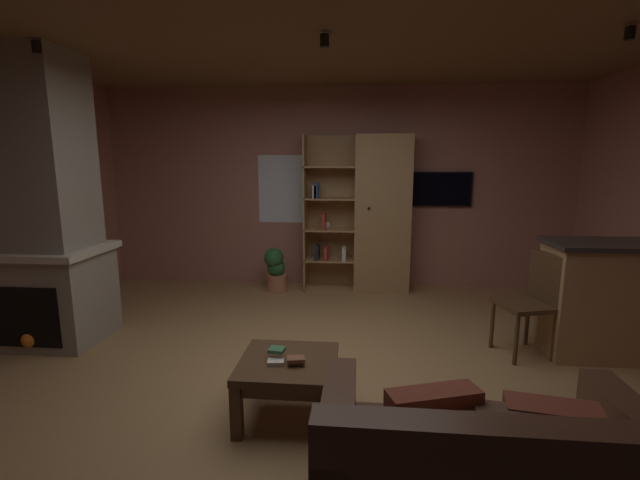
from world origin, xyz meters
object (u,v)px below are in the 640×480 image
table_book_2 (277,350)px  potted_floor_plant (276,269)px  stone_fireplace (44,216)px  kitchen_bar_counter (628,300)px  bookshelf_cabinet (375,215)px  dining_chair (533,297)px  table_book_0 (276,362)px  wall_mounted_tv (441,189)px  table_book_1 (296,359)px  coffee_table (288,371)px

table_book_2 → potted_floor_plant: (-0.56, 2.87, -0.18)m
stone_fireplace → kitchen_bar_counter: size_ratio=1.89×
bookshelf_cabinet → potted_floor_plant: 1.48m
dining_chair → table_book_0: bearing=-149.0°
stone_fireplace → kitchen_bar_counter: bearing=1.3°
wall_mounted_tv → table_book_1: bearing=-113.6°
bookshelf_cabinet → coffee_table: (-0.65, -3.03, -0.68)m
bookshelf_cabinet → coffee_table: size_ratio=3.16×
kitchen_bar_counter → wall_mounted_tv: (-1.29, 2.03, 0.82)m
table_book_0 → potted_floor_plant: potted_floor_plant is taller
bookshelf_cabinet → potted_floor_plant: bookshelf_cabinet is taller
bookshelf_cabinet → dining_chair: bearing=-54.3°
kitchen_bar_counter → table_book_1: (-2.75, -1.28, -0.07)m
stone_fireplace → dining_chair: (4.45, 0.08, -0.67)m
kitchen_bar_counter → table_book_2: kitchen_bar_counter is taller
table_book_1 → wall_mounted_tv: 3.72m
stone_fireplace → table_book_1: 2.87m
coffee_table → table_book_2: table_book_2 is taller
kitchen_bar_counter → coffee_table: bearing=-156.7°
stone_fireplace → dining_chair: size_ratio=2.90×
stone_fireplace → dining_chair: 4.50m
table_book_0 → potted_floor_plant: bearing=101.0°
bookshelf_cabinet → table_book_1: 3.21m
kitchen_bar_counter → dining_chair: (-0.82, -0.04, 0.01)m
dining_chair → bookshelf_cabinet: bearing=125.7°
table_book_1 → table_book_0: bearing=178.8°
stone_fireplace → table_book_2: bearing=-24.5°
bookshelf_cabinet → wall_mounted_tv: bookshelf_cabinet is taller
table_book_0 → table_book_1: size_ratio=0.95×
table_book_1 → dining_chair: dining_chair is taller
potted_floor_plant → stone_fireplace: bearing=-135.5°
kitchen_bar_counter → table_book_2: (-2.88, -1.20, -0.04)m
bookshelf_cabinet → table_book_1: bookshelf_cabinet is taller
potted_floor_plant → kitchen_bar_counter: bearing=-25.8°
table_book_2 → bookshelf_cabinet: bearing=76.4°
dining_chair → wall_mounted_tv: size_ratio=1.15×
bookshelf_cabinet → coffee_table: bookshelf_cabinet is taller
kitchen_bar_counter → table_book_2: 3.13m
bookshelf_cabinet → table_book_0: bearing=-103.1°
table_book_2 → kitchen_bar_counter: bearing=22.6°
table_book_1 → dining_chair: bearing=32.7°
stone_fireplace → table_book_2: (2.38, -1.08, -0.73)m
wall_mounted_tv → kitchen_bar_counter: bearing=-57.5°
table_book_2 → dining_chair: (2.07, 1.16, 0.06)m
table_book_2 → stone_fireplace: bearing=155.5°
stone_fireplace → table_book_1: bearing=-24.8°
bookshelf_cabinet → coffee_table: bearing=-102.1°
wall_mounted_tv → coffee_table: bearing=-115.0°
table_book_2 → potted_floor_plant: 2.93m
coffee_table → table_book_2: bearing=175.9°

